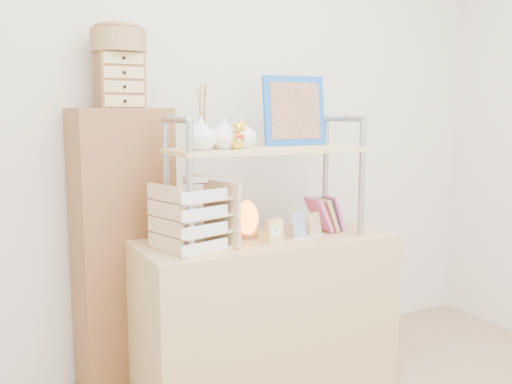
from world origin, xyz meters
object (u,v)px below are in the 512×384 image
Objects in this scene: desk at (266,315)px; cabinet at (124,251)px; letter_tray at (196,220)px; salt_lamp at (247,219)px.

desk is 0.89× the size of cabinet.
cabinet is at bearing 147.18° from desk.
cabinet reaches higher than letter_tray.
letter_tray is at bearing -172.43° from desk.
desk is 0.63m from letter_tray.
letter_tray is at bearing -70.33° from cabinet.
salt_lamp reaches higher than desk.
desk is at bearing 7.57° from letter_tray.
desk is at bearing -38.98° from cabinet.
cabinet is at bearing 146.93° from salt_lamp.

